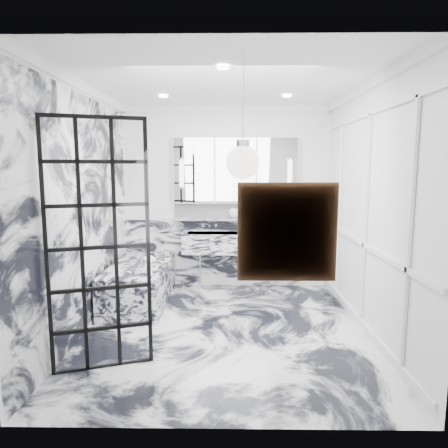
{
  "coord_description": "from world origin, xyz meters",
  "views": [
    {
      "loc": [
        0.06,
        -4.44,
        1.87
      ],
      "look_at": [
        -0.01,
        0.5,
        1.17
      ],
      "focal_mm": 32.0,
      "sensor_mm": 36.0,
      "label": 1
    }
  ],
  "objects_px": {
    "crittall_door": "(99,247)",
    "bathtub": "(140,283)",
    "mirror_cabinet": "(235,171)",
    "trough_sink": "(235,243)"
  },
  "relations": [
    {
      "from": "crittall_door",
      "to": "bathtub",
      "type": "distance_m",
      "value": 2.01
    },
    {
      "from": "mirror_cabinet",
      "to": "bathtub",
      "type": "xyz_separation_m",
      "value": [
        -1.32,
        -0.83,
        -1.54
      ]
    },
    {
      "from": "crittall_door",
      "to": "mirror_cabinet",
      "type": "xyz_separation_m",
      "value": [
        1.27,
        2.64,
        0.67
      ]
    },
    {
      "from": "bathtub",
      "to": "mirror_cabinet",
      "type": "bearing_deg",
      "value": 32.06
    },
    {
      "from": "mirror_cabinet",
      "to": "bathtub",
      "type": "bearing_deg",
      "value": -147.94
    },
    {
      "from": "crittall_door",
      "to": "mirror_cabinet",
      "type": "relative_size",
      "value": 1.21
    },
    {
      "from": "trough_sink",
      "to": "mirror_cabinet",
      "type": "bearing_deg",
      "value": 90.0
    },
    {
      "from": "crittall_door",
      "to": "bathtub",
      "type": "relative_size",
      "value": 1.39
    },
    {
      "from": "crittall_door",
      "to": "trough_sink",
      "type": "xyz_separation_m",
      "value": [
        1.27,
        2.47,
        -0.42
      ]
    },
    {
      "from": "trough_sink",
      "to": "bathtub",
      "type": "bearing_deg",
      "value": -153.52
    }
  ]
}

